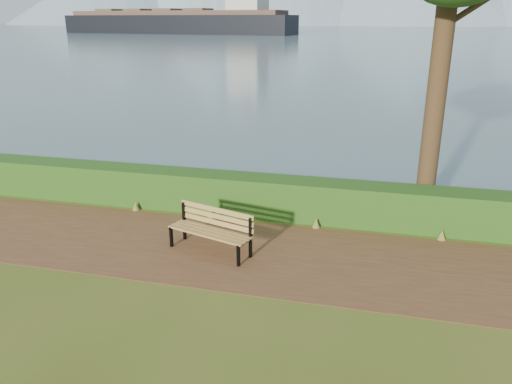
# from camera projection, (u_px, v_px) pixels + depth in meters

# --- Properties ---
(ground) EXTENTS (140.00, 140.00, 0.00)m
(ground) POSITION_uv_depth(u_px,v_px,m) (229.00, 257.00, 10.64)
(ground) COLOR #465117
(ground) RESTS_ON ground
(path) EXTENTS (40.00, 3.40, 0.01)m
(path) POSITION_uv_depth(u_px,v_px,m) (233.00, 251.00, 10.92)
(path) COLOR #57301E
(path) RESTS_ON ground
(hedge) EXTENTS (32.00, 0.85, 1.00)m
(hedge) POSITION_uv_depth(u_px,v_px,m) (258.00, 196.00, 12.86)
(hedge) COLOR #204915
(hedge) RESTS_ON ground
(water) EXTENTS (700.00, 510.00, 0.00)m
(water) POSITION_uv_depth(u_px,v_px,m) (382.00, 28.00, 248.69)
(water) COLOR #476372
(water) RESTS_ON ground
(bench) EXTENTS (1.98, 1.09, 0.96)m
(bench) POSITION_uv_depth(u_px,v_px,m) (212.00, 227.00, 10.78)
(bench) COLOR black
(bench) RESTS_ON ground
(cargo_ship) EXTENTS (80.68, 24.71, 24.20)m
(cargo_ship) POSITION_uv_depth(u_px,v_px,m) (183.00, 22.00, 159.83)
(cargo_ship) COLOR black
(cargo_ship) RESTS_ON ground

